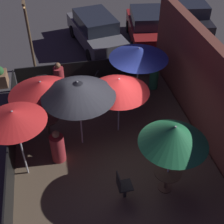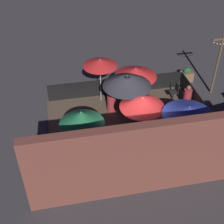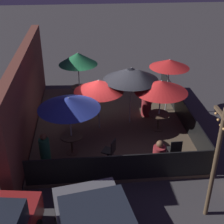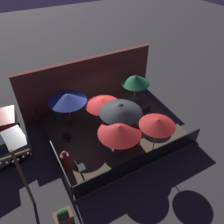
{
  "view_description": "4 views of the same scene",
  "coord_description": "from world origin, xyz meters",
  "px_view_note": "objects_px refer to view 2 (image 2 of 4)",
  "views": [
    {
      "loc": [
        7.34,
        -1.38,
        7.55
      ],
      "look_at": [
        -0.33,
        0.24,
        1.03
      ],
      "focal_mm": 50.0,
      "sensor_mm": 36.0,
      "label": 1
    },
    {
      "loc": [
        2.91,
        10.55,
        9.79
      ],
      "look_at": [
        0.79,
        -0.11,
        1.22
      ],
      "focal_mm": 50.0,
      "sensor_mm": 36.0,
      "label": 2
    },
    {
      "loc": [
        -11.37,
        1.0,
        6.83
      ],
      "look_at": [
        -0.74,
        -0.01,
        1.03
      ],
      "focal_mm": 50.0,
      "sensor_mm": 36.0,
      "label": 3
    },
    {
      "loc": [
        -4.56,
        -8.15,
        9.05
      ],
      "look_at": [
        0.22,
        0.55,
        0.97
      ],
      "focal_mm": 35.0,
      "sensor_mm": 36.0,
      "label": 4
    }
  ],
  "objects_px": {
    "patio_chair_2": "(187,118)",
    "planter_box": "(187,75)",
    "patio_umbrella_0": "(81,118)",
    "dining_table_1": "(184,137)",
    "patio_umbrella_4": "(142,102)",
    "patio_chair_0": "(175,91)",
    "light_post": "(218,61)",
    "patio_umbrella_3": "(100,63)",
    "patron_0": "(111,102)",
    "dining_table_2": "(134,95)",
    "patio_chair_3": "(112,149)",
    "patron_1": "(205,150)",
    "patron_2": "(187,97)",
    "dining_table_0": "(84,147)",
    "patio_chair_1": "(79,128)",
    "patio_umbrella_1": "(189,111)",
    "patio_umbrella_5": "(127,81)",
    "patio_umbrella_2": "(136,72)"
  },
  "relations": [
    {
      "from": "patio_chair_2",
      "to": "planter_box",
      "type": "xyz_separation_m",
      "value": [
        -1.59,
        -3.91,
        -0.23
      ]
    },
    {
      "from": "patio_umbrella_0",
      "to": "dining_table_1",
      "type": "distance_m",
      "value": 4.54
    },
    {
      "from": "patio_umbrella_4",
      "to": "dining_table_1",
      "type": "bearing_deg",
      "value": 146.07
    },
    {
      "from": "patio_chair_0",
      "to": "light_post",
      "type": "height_order",
      "value": "light_post"
    },
    {
      "from": "patio_umbrella_3",
      "to": "patio_chair_0",
      "type": "xyz_separation_m",
      "value": [
        -3.78,
        0.66,
        -1.73
      ]
    },
    {
      "from": "patio_umbrella_4",
      "to": "patron_0",
      "type": "xyz_separation_m",
      "value": [
        0.92,
        -2.12,
        -1.38
      ]
    },
    {
      "from": "dining_table_2",
      "to": "patio_chair_0",
      "type": "relative_size",
      "value": 0.9
    },
    {
      "from": "patio_chair_3",
      "to": "patron_1",
      "type": "bearing_deg",
      "value": -177.28
    },
    {
      "from": "patron_1",
      "to": "patron_2",
      "type": "height_order",
      "value": "patron_1"
    },
    {
      "from": "dining_table_0",
      "to": "patio_chair_0",
      "type": "relative_size",
      "value": 0.83
    },
    {
      "from": "dining_table_1",
      "to": "patio_chair_1",
      "type": "xyz_separation_m",
      "value": [
        4.31,
        -1.58,
        -0.07
      ]
    },
    {
      "from": "patio_chair_2",
      "to": "patron_2",
      "type": "distance_m",
      "value": 1.66
    },
    {
      "from": "dining_table_2",
      "to": "planter_box",
      "type": "relative_size",
      "value": 0.95
    },
    {
      "from": "patio_umbrella_1",
      "to": "light_post",
      "type": "relative_size",
      "value": 0.65
    },
    {
      "from": "patio_umbrella_3",
      "to": "dining_table_1",
      "type": "distance_m",
      "value": 5.34
    },
    {
      "from": "patio_umbrella_0",
      "to": "patron_1",
      "type": "bearing_deg",
      "value": 166.33
    },
    {
      "from": "patio_chair_0",
      "to": "patio_chair_1",
      "type": "distance_m",
      "value": 5.55
    },
    {
      "from": "patio_umbrella_5",
      "to": "patron_2",
      "type": "xyz_separation_m",
      "value": [
        -3.29,
        -0.47,
        -1.67
      ]
    },
    {
      "from": "patio_umbrella_1",
      "to": "patio_umbrella_2",
      "type": "height_order",
      "value": "patio_umbrella_1"
    },
    {
      "from": "patio_umbrella_4",
      "to": "patio_chair_3",
      "type": "bearing_deg",
      "value": 35.96
    },
    {
      "from": "patio_umbrella_3",
      "to": "patron_1",
      "type": "distance_m",
      "value": 6.36
    },
    {
      "from": "patio_umbrella_4",
      "to": "patio_umbrella_3",
      "type": "bearing_deg",
      "value": -67.43
    },
    {
      "from": "dining_table_1",
      "to": "dining_table_2",
      "type": "xyz_separation_m",
      "value": [
        1.29,
        -3.45,
        -0.01
      ]
    },
    {
      "from": "patio_umbrella_5",
      "to": "dining_table_0",
      "type": "height_order",
      "value": "patio_umbrella_5"
    },
    {
      "from": "dining_table_0",
      "to": "patio_umbrella_5",
      "type": "bearing_deg",
      "value": -137.72
    },
    {
      "from": "dining_table_0",
      "to": "dining_table_2",
      "type": "bearing_deg",
      "value": -133.3
    },
    {
      "from": "patio_chair_0",
      "to": "planter_box",
      "type": "height_order",
      "value": "patio_chair_0"
    },
    {
      "from": "dining_table_1",
      "to": "patio_umbrella_0",
      "type": "bearing_deg",
      "value": -4.03
    },
    {
      "from": "patio_umbrella_1",
      "to": "dining_table_2",
      "type": "relative_size",
      "value": 2.68
    },
    {
      "from": "patio_umbrella_0",
      "to": "planter_box",
      "type": "xyz_separation_m",
      "value": [
        -6.54,
        -4.93,
        -1.84
      ]
    },
    {
      "from": "patio_chair_0",
      "to": "dining_table_0",
      "type": "bearing_deg",
      "value": 30.38
    },
    {
      "from": "dining_table_1",
      "to": "light_post",
      "type": "distance_m",
      "value": 5.13
    },
    {
      "from": "patio_umbrella_2",
      "to": "patron_2",
      "type": "height_order",
      "value": "patio_umbrella_2"
    },
    {
      "from": "patio_umbrella_0",
      "to": "patio_umbrella_5",
      "type": "distance_m",
      "value": 3.1
    },
    {
      "from": "patio_umbrella_1",
      "to": "patron_0",
      "type": "bearing_deg",
      "value": -51.7
    },
    {
      "from": "patio_umbrella_5",
      "to": "light_post",
      "type": "xyz_separation_m",
      "value": [
        -5.15,
        -1.45,
        -0.38
      ]
    },
    {
      "from": "patio_umbrella_0",
      "to": "light_post",
      "type": "xyz_separation_m",
      "value": [
        -7.44,
        -3.54,
        -0.29
      ]
    },
    {
      "from": "patron_0",
      "to": "patron_2",
      "type": "distance_m",
      "value": 3.86
    },
    {
      "from": "patio_umbrella_2",
      "to": "patron_2",
      "type": "relative_size",
      "value": 1.79
    },
    {
      "from": "patron_2",
      "to": "light_post",
      "type": "distance_m",
      "value": 2.47
    },
    {
      "from": "dining_table_2",
      "to": "patio_umbrella_0",
      "type": "bearing_deg",
      "value": 46.7
    },
    {
      "from": "dining_table_2",
      "to": "light_post",
      "type": "bearing_deg",
      "value": -175.1
    },
    {
      "from": "patio_umbrella_5",
      "to": "patio_chair_2",
      "type": "xyz_separation_m",
      "value": [
        -2.65,
        1.06,
        -1.7
      ]
    },
    {
      "from": "patio_umbrella_5",
      "to": "dining_table_1",
      "type": "relative_size",
      "value": 3.03
    },
    {
      "from": "dining_table_2",
      "to": "patio_chair_2",
      "type": "xyz_separation_m",
      "value": [
        -1.98,
        2.13,
        -0.08
      ]
    },
    {
      "from": "patron_0",
      "to": "patron_1",
      "type": "height_order",
      "value": "patron_1"
    },
    {
      "from": "patio_umbrella_1",
      "to": "patio_chair_3",
      "type": "xyz_separation_m",
      "value": [
        3.13,
        0.02,
        -1.52
      ]
    },
    {
      "from": "patio_umbrella_0",
      "to": "light_post",
      "type": "relative_size",
      "value": 0.7
    },
    {
      "from": "dining_table_1",
      "to": "patron_0",
      "type": "distance_m",
      "value": 4.08
    },
    {
      "from": "patio_chair_0",
      "to": "patron_0",
      "type": "xyz_separation_m",
      "value": [
        3.41,
        0.31,
        0.01
      ]
    }
  ]
}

